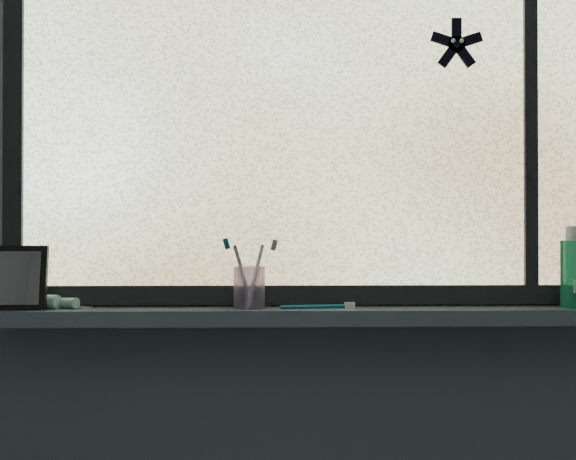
# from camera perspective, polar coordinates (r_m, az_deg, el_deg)

# --- Properties ---
(wall_back) EXTENTS (3.00, 0.01, 2.50)m
(wall_back) POSITION_cam_1_polar(r_m,az_deg,el_deg) (1.74, 1.68, 0.91)
(wall_back) COLOR #9EA3A8
(wall_back) RESTS_ON ground
(windowsill) EXTENTS (1.62, 0.14, 0.04)m
(windowsill) POSITION_cam_1_polar(r_m,az_deg,el_deg) (1.67, 1.83, -7.61)
(windowsill) COLOR #44515B
(windowsill) RESTS_ON wall_back
(window_pane) EXTENTS (1.50, 0.01, 1.00)m
(window_pane) POSITION_cam_1_polar(r_m,az_deg,el_deg) (1.74, 1.72, 10.17)
(window_pane) COLOR silver
(window_pane) RESTS_ON wall_back
(frame_bottom) EXTENTS (1.60, 0.03, 0.05)m
(frame_bottom) POSITION_cam_1_polar(r_m,az_deg,el_deg) (1.72, 1.73, -5.76)
(frame_bottom) COLOR black
(frame_bottom) RESTS_ON windowsill
(frame_left) EXTENTS (0.05, 0.03, 1.10)m
(frame_left) POSITION_cam_1_polar(r_m,az_deg,el_deg) (1.87, -23.13, 9.50)
(frame_left) COLOR black
(frame_left) RESTS_ON wall_back
(frame_mullion) EXTENTS (0.03, 0.03, 1.00)m
(frame_mullion) POSITION_cam_1_polar(r_m,az_deg,el_deg) (1.87, 20.68, 9.47)
(frame_mullion) COLOR black
(frame_mullion) RESTS_ON wall_back
(starfish_sticker) EXTENTS (0.15, 0.02, 0.15)m
(starfish_sticker) POSITION_cam_1_polar(r_m,az_deg,el_deg) (1.84, 14.76, 15.68)
(starfish_sticker) COLOR black
(starfish_sticker) RESTS_ON window_pane
(vanity_mirror) EXTENTS (0.13, 0.07, 0.16)m
(vanity_mirror) POSITION_cam_1_polar(r_m,az_deg,el_deg) (1.76, -22.65, -3.93)
(vanity_mirror) COLOR black
(vanity_mirror) RESTS_ON windowsill
(toothpaste_tube) EXTENTS (0.20, 0.11, 0.04)m
(toothpaste_tube) POSITION_cam_1_polar(r_m,az_deg,el_deg) (1.76, -20.00, -6.00)
(toothpaste_tube) COLOR silver
(toothpaste_tube) RESTS_ON windowsill
(toothbrush_cup) EXTENTS (0.08, 0.08, 0.11)m
(toothbrush_cup) POSITION_cam_1_polar(r_m,az_deg,el_deg) (1.67, -3.46, -5.10)
(toothbrush_cup) COLOR #A28CB9
(toothbrush_cup) RESTS_ON windowsill
(toothbrush_lying) EXTENTS (0.21, 0.05, 0.01)m
(toothbrush_lying) POSITION_cam_1_polar(r_m,az_deg,el_deg) (1.66, 2.26, -6.74)
(toothbrush_lying) COLOR #0C5E6F
(toothbrush_lying) RESTS_ON windowsill
(mouthwash_bottle) EXTENTS (0.09, 0.09, 0.17)m
(mouthwash_bottle) POSITION_cam_1_polar(r_m,az_deg,el_deg) (1.82, 24.10, -3.02)
(mouthwash_bottle) COLOR #1C9562
(mouthwash_bottle) RESTS_ON windowsill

